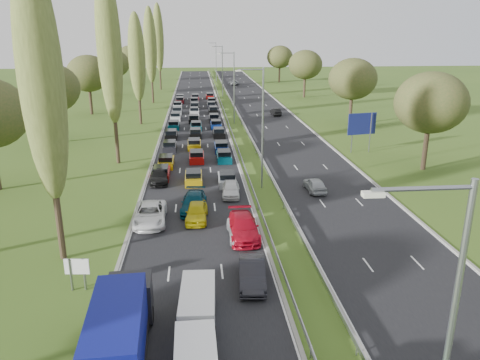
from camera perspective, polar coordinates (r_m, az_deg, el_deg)
name	(u,v)px	position (r m, az deg, el deg)	size (l,w,h in m)	color
ground	(233,121)	(83.37, -0.82, 7.16)	(260.00, 260.00, 0.00)	#38571B
near_carriageway	(195,120)	(85.59, -5.50, 7.35)	(10.50, 215.00, 0.04)	black
far_carriageway	(269,118)	(86.59, 3.54, 7.52)	(10.50, 215.00, 0.04)	black
central_reservation	(232,116)	(85.73, -0.95, 7.82)	(2.36, 215.00, 0.32)	gray
lamp_columns	(234,88)	(80.51, -0.73, 11.10)	(0.18, 140.18, 12.00)	gray
poplar_row	(127,52)	(70.61, -13.59, 14.90)	(2.80, 127.80, 22.44)	#2D2116
woodland_left	(43,91)	(67.85, -22.87, 9.93)	(8.00, 166.00, 11.10)	#2D2116
woodland_right	(371,84)	(73.50, 15.65, 11.15)	(8.00, 153.00, 11.10)	#2D2116
traffic_queue_fill	(195,122)	(80.65, -5.51, 7.03)	(9.01, 69.21, 0.80)	#A50C0A
near_car_2	(150,214)	(39.50, -10.92, -4.10)	(2.58, 5.60, 1.56)	white
near_car_3	(159,176)	(49.90, -9.80, 0.48)	(1.90, 4.68, 1.36)	black
near_car_7	(194,203)	(41.60, -5.66, -2.76)	(2.10, 5.16, 1.50)	#043345
near_car_8	(197,212)	(39.46, -5.31, -3.90)	(1.78, 4.42, 1.51)	#C1B10C
near_car_9	(252,272)	(29.94, 1.47, -11.20)	(1.62, 4.63, 1.53)	black
near_car_10	(243,230)	(36.06, 0.32, -6.15)	(2.16, 4.68, 1.30)	#A6ABB0
near_car_11	(243,227)	(36.25, 0.41, -5.75)	(2.24, 5.52, 1.60)	#AF0A1E
near_car_12	(231,189)	(45.13, -1.13, -1.08)	(1.66, 4.13, 1.41)	silver
far_car_0	(315,184)	(47.03, 9.11, -0.54)	(1.62, 4.04, 1.38)	#9DA2A6
far_car_1	(276,112)	(89.62, 4.38, 8.29)	(1.40, 4.02, 1.32)	black
far_car_2	(234,82)	(141.91, -0.75, 11.83)	(2.44, 5.30, 1.47)	gray
blue_lorry	(121,330)	(23.72, -14.32, -17.27)	(2.34, 8.44, 3.56)	black
white_van_rear	(198,304)	(26.61, -5.17, -14.81)	(1.86, 4.74, 1.90)	white
info_sign	(77,270)	(30.64, -19.24, -10.31)	(1.50, 0.23, 2.10)	gray
direction_sign	(362,126)	(62.99, 14.64, 6.44)	(3.94, 0.87, 5.20)	gray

